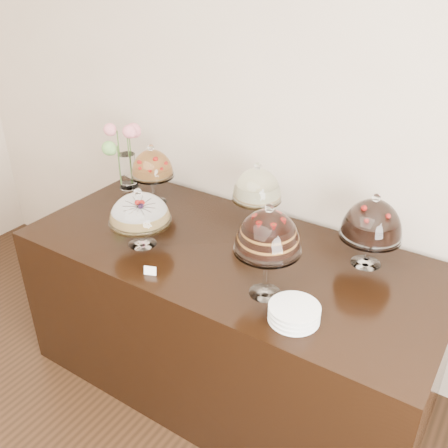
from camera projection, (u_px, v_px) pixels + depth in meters
The scene contains 11 objects.
wall_back at pixel (264, 107), 2.75m from camera, with size 5.00×0.04×3.00m, color beige.
display_counter at pixel (229, 318), 2.80m from camera, with size 2.20×1.00×0.90m, color black.
cake_stand_sugar_sponge at pixel (140, 211), 2.54m from camera, with size 0.32×0.32×0.32m.
cake_stand_choco_layer at pixel (268, 234), 2.12m from camera, with size 0.30×0.30×0.45m.
cake_stand_cheesecake at pixel (257, 187), 2.68m from camera, with size 0.27×0.27×0.38m.
cake_stand_dark_choco at pixel (372, 222), 2.36m from camera, with size 0.30×0.30×0.38m.
cake_stand_fruit_tart at pixel (152, 166), 2.96m from camera, with size 0.26×0.26×0.37m.
flower_vase at pixel (125, 153), 3.14m from camera, with size 0.24×0.30×0.43m.
plate_stack at pixel (294, 314), 2.08m from camera, with size 0.21×0.21×0.07m.
price_card_left at pixel (150, 271), 2.38m from camera, with size 0.06×0.01×0.04m, color white.
price_card_right at pixel (290, 328), 2.02m from camera, with size 0.06×0.01×0.04m, color white.
Camera 1 is at (1.30, 0.60, 2.28)m, focal length 40.00 mm.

